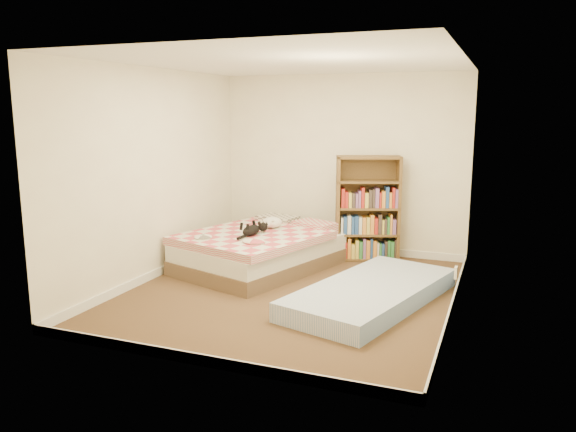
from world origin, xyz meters
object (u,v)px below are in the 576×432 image
(bookshelf, at_px, (368,221))
(black_cat, at_px, (252,230))
(bed, at_px, (261,249))
(floor_mattress, at_px, (371,293))
(white_dog, at_px, (272,222))

(bookshelf, xyz_separation_m, black_cat, (-1.20, -1.13, 0.01))
(bed, bearing_deg, bookshelf, 55.11)
(bookshelf, distance_m, floor_mattress, 1.83)
(bed, xyz_separation_m, floor_mattress, (1.64, -0.80, -0.14))
(floor_mattress, bearing_deg, white_dog, 162.21)
(floor_mattress, bearing_deg, black_cat, 176.31)
(bookshelf, height_order, black_cat, bookshelf)
(bookshelf, bearing_deg, white_dog, -169.73)
(bookshelf, relative_size, white_dog, 3.60)
(black_cat, bearing_deg, bookshelf, 66.33)
(white_dog, bearing_deg, black_cat, -59.88)
(bed, distance_m, white_dog, 0.40)
(bed, relative_size, black_cat, 3.72)
(bed, xyz_separation_m, bookshelf, (1.18, 0.91, 0.29))
(floor_mattress, bearing_deg, bookshelf, 120.82)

